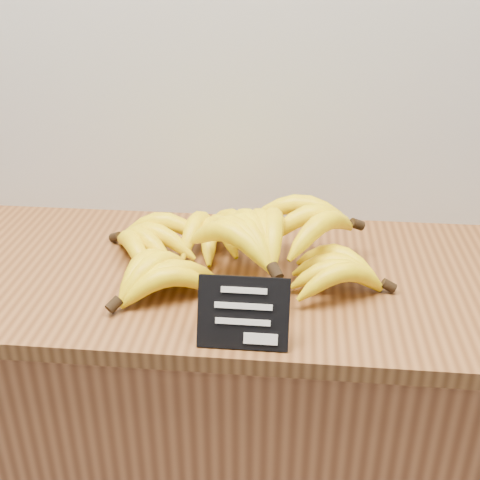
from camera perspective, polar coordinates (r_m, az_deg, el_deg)
counter at (r=1.45m, az=0.21°, el=-19.52°), size 1.37×0.50×0.90m
counter_top at (r=1.16m, az=0.24°, el=-3.51°), size 1.38×0.54×0.03m
chalkboard_sign at (r=0.93m, az=0.31°, el=-6.96°), size 0.14×0.05×0.11m
banana_pile at (r=1.12m, az=-0.43°, el=-0.48°), size 0.55×0.37×0.13m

